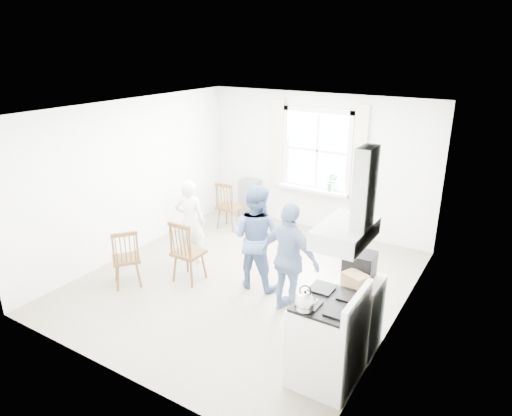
{
  "coord_description": "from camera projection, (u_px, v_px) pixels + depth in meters",
  "views": [
    {
      "loc": [
        3.39,
        -5.2,
        3.45
      ],
      "look_at": [
        0.06,
        0.2,
        1.13
      ],
      "focal_mm": 32.0,
      "sensor_mm": 36.0,
      "label": 1
    }
  ],
  "objects": [
    {
      "name": "room_shell",
      "position": [
        245.0,
        200.0,
        6.57
      ],
      "size": [
        4.62,
        5.12,
        2.64
      ],
      "color": "gray",
      "rests_on": "ground"
    },
    {
      "name": "window_assembly",
      "position": [
        317.0,
        155.0,
        8.47
      ],
      "size": [
        1.88,
        0.24,
        1.7
      ],
      "color": "white",
      "rests_on": "room_shell"
    },
    {
      "name": "range_hood",
      "position": [
        352.0,
        218.0,
        4.26
      ],
      "size": [
        0.45,
        0.76,
        0.94
      ],
      "color": "silver",
      "rests_on": "room_shell"
    },
    {
      "name": "shelf_unit",
      "position": [
        250.0,
        198.0,
        9.43
      ],
      "size": [
        0.4,
        0.3,
        0.8
      ],
      "primitive_type": "cube",
      "color": "slate",
      "rests_on": "ground"
    },
    {
      "name": "gas_stove",
      "position": [
        328.0,
        340.0,
        4.82
      ],
      "size": [
        0.68,
        0.76,
        1.12
      ],
      "color": "white",
      "rests_on": "ground"
    },
    {
      "name": "kettle",
      "position": [
        305.0,
        302.0,
        4.48
      ],
      "size": [
        0.2,
        0.2,
        0.28
      ],
      "color": "silver",
      "rests_on": "gas_stove"
    },
    {
      "name": "low_cabinet",
      "position": [
        357.0,
        313.0,
        5.36
      ],
      "size": [
        0.5,
        0.55,
        0.9
      ],
      "primitive_type": "cube",
      "color": "silver",
      "rests_on": "ground"
    },
    {
      "name": "stereo_stack",
      "position": [
        360.0,
        265.0,
        5.21
      ],
      "size": [
        0.35,
        0.31,
        0.3
      ],
      "color": "black",
      "rests_on": "low_cabinet"
    },
    {
      "name": "cardboard_box",
      "position": [
        355.0,
        281.0,
        4.99
      ],
      "size": [
        0.32,
        0.28,
        0.17
      ],
      "primitive_type": "cube",
      "rotation": [
        0.0,
        0.0,
        -0.4
      ],
      "color": "#9F7C4C",
      "rests_on": "low_cabinet"
    },
    {
      "name": "windsor_chair_a",
      "position": [
        226.0,
        201.0,
        8.7
      ],
      "size": [
        0.43,
        0.42,
        0.96
      ],
      "color": "#4A2F17",
      "rests_on": "ground"
    },
    {
      "name": "windsor_chair_b",
      "position": [
        183.0,
        246.0,
        6.74
      ],
      "size": [
        0.42,
        0.41,
        0.99
      ],
      "color": "#4A2F17",
      "rests_on": "ground"
    },
    {
      "name": "windsor_chair_c",
      "position": [
        126.0,
        253.0,
        6.62
      ],
      "size": [
        0.53,
        0.54,
        0.92
      ],
      "color": "#4A2F17",
      "rests_on": "ground"
    },
    {
      "name": "person_left",
      "position": [
        190.0,
        221.0,
        7.41
      ],
      "size": [
        0.63,
        0.63,
        1.41
      ],
      "primitive_type": "imported",
      "rotation": [
        0.0,
        0.0,
        3.41
      ],
      "color": "silver",
      "rests_on": "ground"
    },
    {
      "name": "person_mid",
      "position": [
        256.0,
        237.0,
        6.61
      ],
      "size": [
        0.82,
        0.82,
        1.57
      ],
      "primitive_type": "imported",
      "rotation": [
        0.0,
        0.0,
        3.22
      ],
      "color": "#4E6492",
      "rests_on": "ground"
    },
    {
      "name": "person_right",
      "position": [
        290.0,
        259.0,
        5.97
      ],
      "size": [
        1.04,
        1.04,
        1.54
      ],
      "primitive_type": "imported",
      "rotation": [
        0.0,
        0.0,
        2.98
      ],
      "color": "navy",
      "rests_on": "ground"
    },
    {
      "name": "potted_plant",
      "position": [
        332.0,
        182.0,
        8.37
      ],
      "size": [
        0.22,
        0.22,
        0.36
      ],
      "primitive_type": "imported",
      "rotation": [
        0.0,
        0.0,
        0.11
      ],
      "color": "#35773B",
      "rests_on": "window_assembly"
    }
  ]
}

